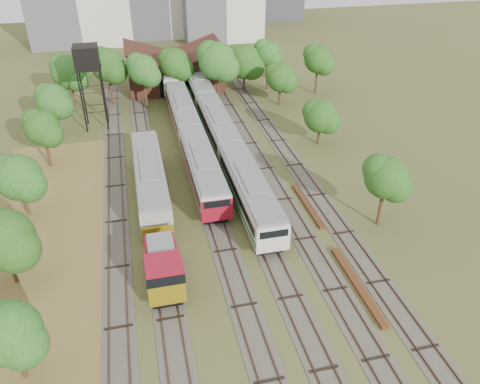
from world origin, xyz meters
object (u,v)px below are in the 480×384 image
object	(u,v)px
water_tower	(87,59)
railcar_green_set	(218,127)
railcar_red_set	(192,138)
shunter_locomotive	(164,269)

from	to	relation	value
water_tower	railcar_green_set	bearing A→B (deg)	-28.15
railcar_green_set	water_tower	world-z (taller)	water_tower
railcar_red_set	shunter_locomotive	xyz separation A→B (m)	(-6.00, -24.41, -0.18)
railcar_green_set	water_tower	distance (m)	19.96
railcar_green_set	shunter_locomotive	world-z (taller)	railcar_green_set
railcar_red_set	railcar_green_set	world-z (taller)	railcar_red_set
railcar_red_set	water_tower	size ratio (longest dim) A/B	2.94
railcar_red_set	shunter_locomotive	world-z (taller)	railcar_red_set
railcar_red_set	railcar_green_set	size ratio (longest dim) A/B	0.66
railcar_green_set	shunter_locomotive	distance (m)	28.96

